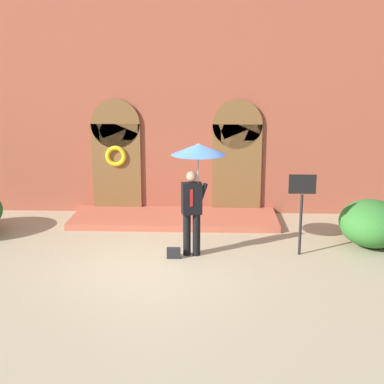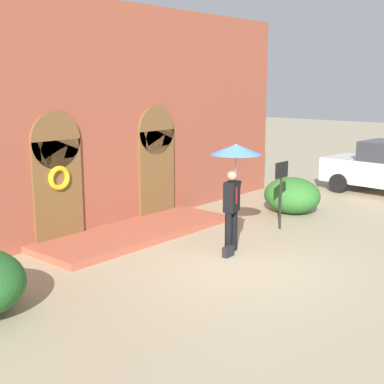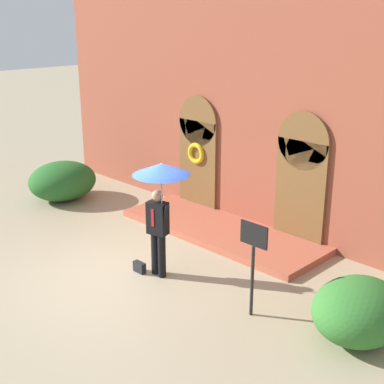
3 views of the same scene
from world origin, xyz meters
name	(u,v)px [view 3 (image 3 of 3)]	position (x,y,z in m)	size (l,w,h in m)	color
ground_plane	(119,275)	(0.00, 0.00, 0.00)	(80.00, 80.00, 0.00)	tan
building_facade	(253,117)	(0.00, 4.15, 2.68)	(14.00, 2.30, 5.60)	brown
person_with_umbrella	(160,186)	(0.64, 0.59, 1.91)	(1.10, 1.10, 2.36)	black
handbag	(139,267)	(0.18, 0.39, 0.11)	(0.28, 0.12, 0.22)	black
sign_post	(253,254)	(2.81, 0.73, 1.16)	(0.56, 0.06, 1.72)	black
shrub_left	(63,181)	(-4.86, 1.78, 0.54)	(1.74, 1.92, 1.08)	#235B23
shrub_right	(359,311)	(4.48, 1.37, 0.51)	(1.42, 1.64, 1.03)	#2D6B28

